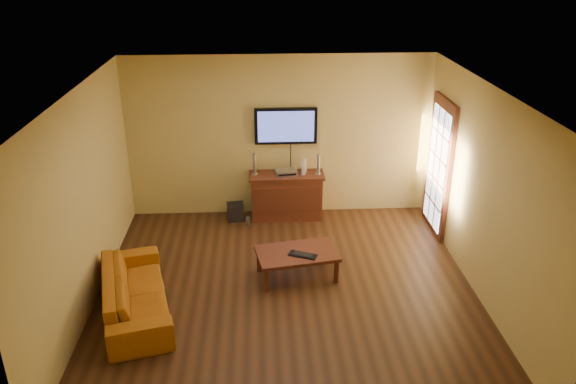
{
  "coord_description": "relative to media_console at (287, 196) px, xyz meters",
  "views": [
    {
      "loc": [
        -0.33,
        -6.32,
        4.23
      ],
      "look_at": [
        0.05,
        0.8,
        1.1
      ],
      "focal_mm": 35.0,
      "sensor_mm": 36.0,
      "label": 1
    }
  ],
  "objects": [
    {
      "name": "ground_plane",
      "position": [
        -0.11,
        -2.26,
        -0.39
      ],
      "size": [
        5.0,
        5.0,
        0.0
      ],
      "primitive_type": "plane",
      "color": "#321C0E",
      "rests_on": "ground"
    },
    {
      "name": "media_console",
      "position": [
        0.0,
        0.0,
        0.0
      ],
      "size": [
        1.24,
        0.47,
        0.78
      ],
      "color": "#461D10",
      "rests_on": "ground"
    },
    {
      "name": "french_door",
      "position": [
        2.35,
        -0.56,
        0.66
      ],
      "size": [
        0.07,
        1.02,
        2.22
      ],
      "color": "#461D10",
      "rests_on": "ground"
    },
    {
      "name": "subwoofer",
      "position": [
        -0.87,
        -0.04,
        -0.26
      ],
      "size": [
        0.29,
        0.29,
        0.27
      ],
      "primitive_type": "cube",
      "rotation": [
        0.0,
        0.0,
        0.09
      ],
      "color": "black",
      "rests_on": "ground"
    },
    {
      "name": "bottle",
      "position": [
        -0.65,
        -0.33,
        -0.3
      ],
      "size": [
        0.07,
        0.07,
        0.19
      ],
      "color": "white",
      "rests_on": "ground"
    },
    {
      "name": "coffee_table",
      "position": [
        0.05,
        -1.89,
        -0.05
      ],
      "size": [
        1.19,
        0.84,
        0.39
      ],
      "color": "#461D10",
      "rests_on": "ground"
    },
    {
      "name": "speaker_left",
      "position": [
        -0.52,
        0.04,
        0.55
      ],
      "size": [
        0.1,
        0.1,
        0.36
      ],
      "color": "silver",
      "rests_on": "media_console"
    },
    {
      "name": "room_walls",
      "position": [
        -0.11,
        -1.63,
        1.29
      ],
      "size": [
        5.0,
        5.0,
        5.0
      ],
      "color": "tan",
      "rests_on": "ground"
    },
    {
      "name": "game_console",
      "position": [
        0.29,
        0.02,
        0.51
      ],
      "size": [
        0.1,
        0.18,
        0.24
      ],
      "primitive_type": "cube",
      "rotation": [
        0.0,
        0.0,
        -0.3
      ],
      "color": "white",
      "rests_on": "media_console"
    },
    {
      "name": "television",
      "position": [
        -0.0,
        0.2,
        1.15
      ],
      "size": [
        1.02,
        0.08,
        0.6
      ],
      "color": "black",
      "rests_on": "ground"
    },
    {
      "name": "sofa",
      "position": [
        -2.02,
        -2.59,
        -0.02
      ],
      "size": [
        1.01,
        1.97,
        0.74
      ],
      "primitive_type": "imported",
      "rotation": [
        0.0,
        0.0,
        1.82
      ],
      "color": "#AB5E13",
      "rests_on": "ground"
    },
    {
      "name": "av_receiver",
      "position": [
        -0.01,
        -0.0,
        0.43
      ],
      "size": [
        0.38,
        0.29,
        0.08
      ],
      "primitive_type": "cube",
      "rotation": [
        0.0,
        0.0,
        0.14
      ],
      "color": "silver",
      "rests_on": "media_console"
    },
    {
      "name": "keyboard",
      "position": [
        0.12,
        -1.99,
        0.01
      ],
      "size": [
        0.41,
        0.28,
        0.02
      ],
      "color": "black",
      "rests_on": "coffee_table"
    },
    {
      "name": "speaker_right",
      "position": [
        0.52,
        -0.02,
        0.54
      ],
      "size": [
        0.09,
        0.09,
        0.34
      ],
      "color": "silver",
      "rests_on": "media_console"
    }
  ]
}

